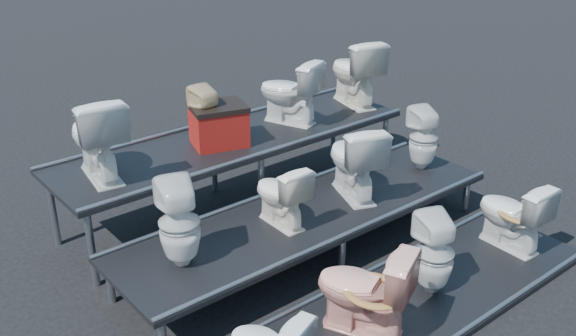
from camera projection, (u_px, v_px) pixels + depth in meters
ground at (310, 250)px, 6.69m from camera, size 80.00×80.00×0.00m
tier_front at (404, 307)px, 5.76m from camera, size 4.20×1.20×0.06m
tier_mid at (310, 231)px, 6.59m from camera, size 4.20×1.20×0.46m
tier_back at (236, 172)px, 7.42m from camera, size 4.20×1.20×0.86m
toilet_1 at (364, 290)px, 5.26m from camera, size 0.75×0.91×0.81m
toilet_2 at (435, 254)px, 5.79m from camera, size 0.45×0.46×0.78m
toilet_3 at (512, 214)px, 6.50m from camera, size 0.45×0.75×0.75m
toilet_4 at (179, 223)px, 5.47m from camera, size 0.45×0.45×0.80m
toilet_5 at (280, 194)px, 6.14m from camera, size 0.37×0.63×0.64m
toilet_6 at (354, 160)px, 6.67m from camera, size 0.72×0.91×0.82m
toilet_7 at (424, 138)px, 7.33m from camera, size 0.41×0.41×0.73m
toilet_8 at (96, 137)px, 6.14m from camera, size 0.59×0.89×0.84m
toilet_9 at (206, 117)px, 6.89m from camera, size 0.31×0.31×0.67m
toilet_10 at (289, 92)px, 7.53m from camera, size 0.66×0.85×0.77m
toilet_11 at (355, 72)px, 8.14m from camera, size 0.67×0.93×0.86m
red_crate at (219, 127)px, 6.98m from camera, size 0.67×0.59×0.41m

